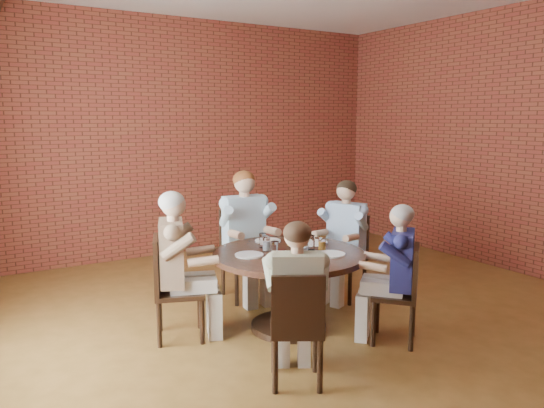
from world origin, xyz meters
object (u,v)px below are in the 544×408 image
diner_b (246,236)px  chair_e (403,290)px  chair_d (297,325)px  diner_e (395,274)px  dining_table (289,275)px  smartphone (339,254)px  diner_d (296,303)px  chair_c (170,284)px  chair_b (243,250)px  chair_a (347,252)px  diner_a (344,240)px  diner_c (179,266)px

diner_b → chair_e: (0.61, -1.78, -0.22)m
chair_d → diner_e: diner_e is taller
dining_table → chair_d: bearing=-119.8°
chair_d → smartphone: size_ratio=6.99×
diner_d → smartphone: bearing=-115.6°
chair_d → diner_e: (1.20, 0.23, 0.13)m
chair_c → smartphone: bearing=-96.0°
diner_e → smartphone: diner_e is taller
chair_c → chair_d: bearing=-140.0°
chair_b → chair_d: bearing=-102.4°
chair_a → chair_e: bearing=-40.7°
smartphone → chair_a: bearing=28.3°
chair_b → diner_d: (-0.61, -1.99, 0.10)m
chair_b → diner_d: diner_d is taller
diner_b → chair_d: bearing=-102.9°
dining_table → chair_a: bearing=23.7°
diner_a → diner_b: (-0.92, 0.56, 0.05)m
diner_a → smartphone: bearing=-65.3°
diner_b → chair_c: (-1.12, -0.62, -0.19)m
chair_d → diner_d: (0.04, 0.06, 0.14)m
diner_b → chair_c: bearing=-145.8°
dining_table → chair_b: chair_b is taller
chair_b → chair_e: 1.97m
diner_c → smartphone: (1.30, -0.65, 0.08)m
diner_d → chair_e: (1.21, 0.12, -0.14)m
diner_c → chair_c: bearing=90.0°
diner_b → chair_e: size_ratio=1.59×
chair_e → smartphone: size_ratio=6.97×
dining_table → diner_b: 1.02m
diner_e → chair_c: bearing=-75.2°
diner_a → diner_c: 1.96m
diner_a → chair_c: diner_a is taller
diner_b → diner_d: size_ratio=1.13×
chair_a → dining_table: bearing=-90.0°
dining_table → chair_c: size_ratio=1.50×
diner_a → chair_e: diner_a is taller
chair_c → diner_d: bearing=-137.7°
diner_b → chair_d: 2.07m
chair_a → chair_b: (-0.98, 0.62, 0.02)m
dining_table → smartphone: (0.35, -0.30, 0.23)m
diner_c → diner_e: 1.92m
chair_a → diner_d: size_ratio=0.74×
diner_a → diner_d: 2.02m
dining_table → chair_a: size_ratio=1.53×
chair_c → diner_b: bearing=-40.9°
chair_a → chair_d: chair_a is taller
diner_a → diner_e: bearing=-40.7°
chair_a → smartphone: bearing=-67.1°
chair_c → chair_e: (1.73, -1.15, -0.03)m
diner_d → chair_d: bearing=90.0°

